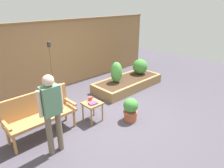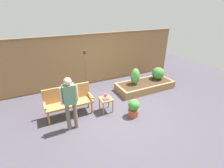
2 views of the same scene
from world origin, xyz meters
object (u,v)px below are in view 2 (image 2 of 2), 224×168
Objects in this scene: garden_bench at (68,99)px; shrub_far_corner at (158,73)px; potted_boxwood at (134,108)px; shrub_near_bench at (135,76)px; side_table at (106,101)px; tiki_torch at (86,65)px; book_on_table at (106,99)px; cup_on_table at (106,95)px; person_by_bench at (70,100)px.

shrub_far_corner is at bearing 6.86° from garden_bench.
shrub_far_corner is (2.15, 1.46, 0.26)m from potted_boxwood.
shrub_near_bench is at bearing 9.71° from garden_bench.
side_table is 0.91m from potted_boxwood.
tiki_torch is (-1.82, 0.62, 0.55)m from shrub_near_bench.
book_on_table is 0.29× the size of shrub_near_bench.
tiki_torch is at bearing 99.47° from cup_on_table.
person_by_bench is (-1.86, 0.25, 0.63)m from potted_boxwood.
book_on_table is at bearing -111.38° from side_table.
shrub_far_corner reaches higher than potted_boxwood.
side_table is 0.31× the size of person_by_bench.
garden_bench is at bearing -173.14° from shrub_far_corner.
shrub_far_corner is (3.94, 0.47, 0.01)m from garden_bench.
shrub_far_corner is 3.12m from tiki_torch.
potted_boxwood is 2.41m from tiki_torch.
shrub_far_corner is at bearing 16.77° from side_table.
side_table is at bearing 137.72° from potted_boxwood.
potted_boxwood is (0.62, -0.74, -0.22)m from cup_on_table.
garden_bench reaches higher than shrub_far_corner.
garden_bench is at bearing 168.24° from cup_on_table.
side_table is 0.19m from cup_on_table.
potted_boxwood reaches higher than side_table.
tiki_torch reaches higher than garden_bench.
tiki_torch is at bearing 61.02° from person_by_bench.
shrub_far_corner is (2.77, 0.72, 0.03)m from cup_on_table.
side_table is 0.12m from book_on_table.
side_table is at bearing -18.68° from garden_bench.
cup_on_table is (0.05, 0.13, 0.13)m from side_table.
tiki_torch is at bearing 101.27° from book_on_table.
shrub_near_bench is (0.98, 1.46, 0.33)m from potted_boxwood.
tiki_torch is 2.11m from person_by_bench.
person_by_bench is at bearing -159.56° from book_on_table.
shrub_near_bench is (1.68, 0.91, 0.13)m from book_on_table.
shrub_far_corner is at bearing 23.50° from book_on_table.
tiki_torch is (-2.99, 0.62, 0.62)m from shrub_far_corner.
person_by_bench is (-1.19, -0.36, 0.54)m from side_table.
garden_bench is 1.18m from book_on_table.
tiki_torch is at bearing 96.59° from side_table.
potted_boxwood is 1.10× the size of shrub_far_corner.
potted_boxwood is 0.87× the size of shrub_near_bench.
book_on_table is (1.09, -0.44, -0.05)m from garden_bench.
person_by_bench reaches higher than shrub_near_bench.
cup_on_table is at bearing -165.49° from shrub_far_corner.
garden_bench reaches higher than book_on_table.
book_on_table is at bearing -21.75° from garden_bench.
garden_bench is 0.84m from person_by_bench.
shrub_far_corner reaches higher than side_table.
shrub_far_corner reaches higher than cup_on_table.
potted_boxwood is at bearing -145.84° from shrub_far_corner.
person_by_bench is (-4.01, -1.21, 0.37)m from shrub_far_corner.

